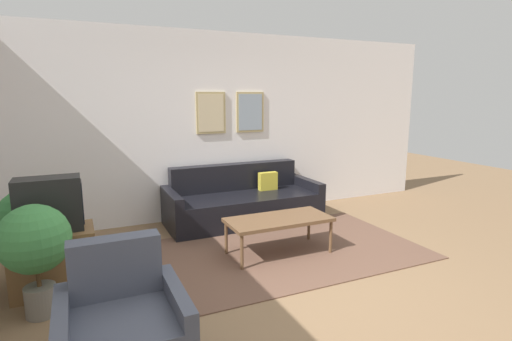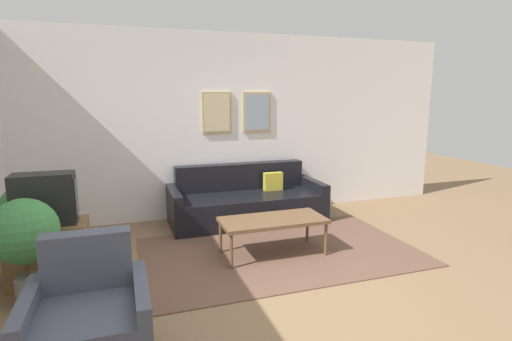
% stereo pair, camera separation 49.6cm
% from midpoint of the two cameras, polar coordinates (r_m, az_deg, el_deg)
% --- Properties ---
extents(ground_plane, '(16.00, 16.00, 0.00)m').
position_cam_midpoint_polar(ground_plane, '(3.70, 7.34, -18.49)').
color(ground_plane, '#846647').
extents(area_rug, '(3.14, 1.92, 0.01)m').
position_cam_midpoint_polar(area_rug, '(4.77, 6.45, -11.48)').
color(area_rug, brown).
rests_on(area_rug, ground_plane).
extents(wall_back, '(8.00, 0.09, 2.70)m').
position_cam_midpoint_polar(wall_back, '(5.92, -4.47, 6.33)').
color(wall_back, silver).
rests_on(wall_back, ground_plane).
extents(couch, '(2.19, 0.90, 0.80)m').
position_cam_midpoint_polar(couch, '(5.79, 1.07, -4.57)').
color(couch, black).
rests_on(couch, ground_plane).
extents(coffee_table, '(1.19, 0.55, 0.43)m').
position_cam_midpoint_polar(coffee_table, '(4.56, 5.56, -7.32)').
color(coffee_table, brown).
rests_on(coffee_table, ground_plane).
extents(tv_stand, '(0.72, 0.47, 0.57)m').
position_cam_midpoint_polar(tv_stand, '(4.36, -24.51, -10.62)').
color(tv_stand, brown).
rests_on(tv_stand, ground_plane).
extents(tv, '(0.56, 0.28, 0.50)m').
position_cam_midpoint_polar(tv, '(4.20, -25.04, -3.76)').
color(tv, black).
rests_on(tv, tv_stand).
extents(armchair, '(0.78, 0.76, 0.85)m').
position_cam_midpoint_polar(armchair, '(2.98, -18.16, -20.36)').
color(armchair, '#474C5B').
rests_on(armchair, ground_plane).
extents(potted_plant_tall, '(0.56, 0.56, 0.95)m').
position_cam_midpoint_polar(potted_plant_tall, '(3.83, -27.00, -8.41)').
color(potted_plant_tall, slate).
rests_on(potted_plant_tall, ground_plane).
extents(potted_plant_by_window, '(0.61, 0.61, 0.94)m').
position_cam_midpoint_polar(potted_plant_by_window, '(4.54, -26.84, -5.81)').
color(potted_plant_by_window, slate).
rests_on(potted_plant_by_window, ground_plane).
extents(potted_plant_small, '(0.43, 0.43, 0.70)m').
position_cam_midpoint_polar(potted_plant_small, '(4.52, -25.80, -7.93)').
color(potted_plant_small, beige).
rests_on(potted_plant_small, ground_plane).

